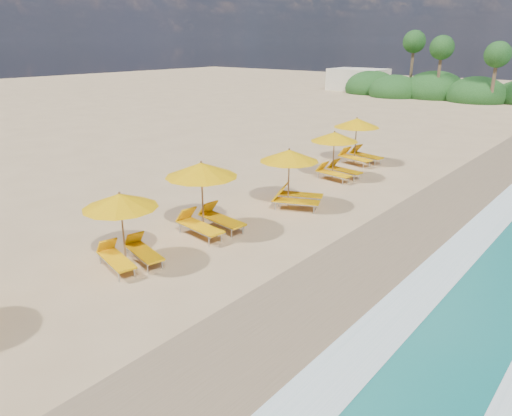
% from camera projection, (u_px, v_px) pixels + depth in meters
% --- Properties ---
extents(ground, '(160.00, 160.00, 0.00)m').
position_uv_depth(ground, '(256.00, 242.00, 15.85)').
color(ground, tan).
rests_on(ground, ground).
extents(wet_sand, '(4.00, 160.00, 0.01)m').
position_uv_depth(wet_sand, '(365.00, 278.00, 13.45)').
color(wet_sand, '#8C7353').
rests_on(wet_sand, ground).
extents(surf_foam, '(4.00, 160.00, 0.01)m').
position_uv_depth(surf_foam, '(464.00, 310.00, 11.82)').
color(surf_foam, white).
rests_on(surf_foam, ground).
extents(station_2, '(2.74, 2.64, 2.23)m').
position_uv_depth(station_2, '(125.00, 225.00, 13.89)').
color(station_2, olive).
rests_on(station_2, ground).
extents(station_3, '(2.91, 2.75, 2.52)m').
position_uv_depth(station_3, '(206.00, 193.00, 16.24)').
color(station_3, olive).
rests_on(station_3, ground).
extents(station_4, '(3.11, 3.08, 2.38)m').
position_uv_depth(station_4, '(293.00, 174.00, 18.86)').
color(station_4, olive).
rests_on(station_4, ground).
extents(station_5, '(2.67, 2.52, 2.30)m').
position_uv_depth(station_5, '(337.00, 152.00, 22.78)').
color(station_5, olive).
rests_on(station_5, ground).
extents(station_6, '(3.00, 2.87, 2.48)m').
position_uv_depth(station_6, '(359.00, 138.00, 25.63)').
color(station_6, olive).
rests_on(station_6, ground).
extents(treeline, '(25.80, 8.80, 9.74)m').
position_uv_depth(treeline, '(442.00, 90.00, 54.60)').
color(treeline, '#163D14').
rests_on(treeline, ground).
extents(beach_building, '(7.00, 5.00, 2.80)m').
position_uv_depth(beach_building, '(358.00, 80.00, 63.52)').
color(beach_building, beige).
rests_on(beach_building, ground).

